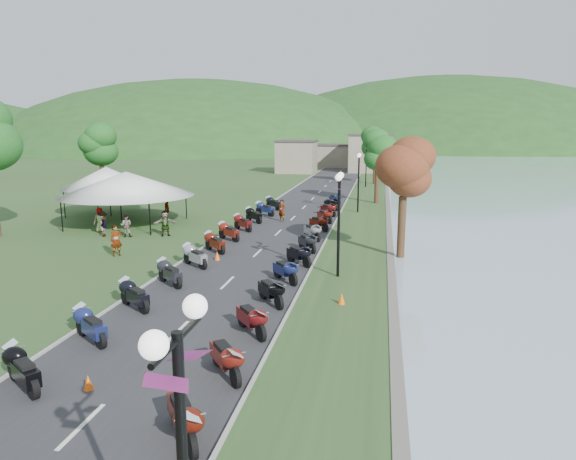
{
  "coord_description": "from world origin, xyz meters",
  "views": [
    {
      "loc": [
        6.96,
        -6.19,
        7.1
      ],
      "look_at": [
        1.67,
        22.68,
        1.3
      ],
      "focal_mm": 32.0,
      "sensor_mm": 36.0,
      "label": 1
    }
  ],
  "objects_px": {
    "pedestrian_a": "(117,256)",
    "pedestrian_c": "(104,236)",
    "vendor_tent_main": "(127,198)",
    "pedestrian_b": "(127,237)"
  },
  "relations": [
    {
      "from": "vendor_tent_main",
      "to": "pedestrian_c",
      "type": "xyz_separation_m",
      "value": [
        0.39,
        -4.31,
        -2.0
      ]
    },
    {
      "from": "pedestrian_c",
      "to": "pedestrian_a",
      "type": "bearing_deg",
      "value": 0.36
    },
    {
      "from": "pedestrian_a",
      "to": "pedestrian_b",
      "type": "bearing_deg",
      "value": 67.58
    },
    {
      "from": "pedestrian_a",
      "to": "pedestrian_c",
      "type": "distance_m",
      "value": 6.01
    },
    {
      "from": "pedestrian_a",
      "to": "pedestrian_c",
      "type": "height_order",
      "value": "pedestrian_a"
    },
    {
      "from": "vendor_tent_main",
      "to": "pedestrian_b",
      "type": "height_order",
      "value": "vendor_tent_main"
    },
    {
      "from": "vendor_tent_main",
      "to": "pedestrian_a",
      "type": "height_order",
      "value": "vendor_tent_main"
    },
    {
      "from": "vendor_tent_main",
      "to": "pedestrian_a",
      "type": "xyz_separation_m",
      "value": [
        3.99,
        -9.13,
        -2.0
      ]
    },
    {
      "from": "pedestrian_b",
      "to": "vendor_tent_main",
      "type": "bearing_deg",
      "value": -77.76
    },
    {
      "from": "pedestrian_a",
      "to": "pedestrian_c",
      "type": "xyz_separation_m",
      "value": [
        -3.6,
        4.82,
        0.0
      ]
    }
  ]
}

